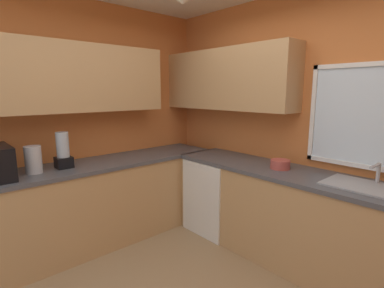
{
  "coord_description": "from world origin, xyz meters",
  "views": [
    {
      "loc": [
        1.4,
        -1.18,
        1.67
      ],
      "look_at": [
        -0.67,
        0.67,
        1.16
      ],
      "focal_mm": 27.4,
      "sensor_mm": 36.0,
      "label": 1
    }
  ],
  "objects": [
    {
      "name": "sink_assembly",
      "position": [
        0.69,
        1.34,
        0.92
      ],
      "size": [
        0.67,
        0.4,
        0.19
      ],
      "color": "#9EA0A5",
      "rests_on": "counter_run_back"
    },
    {
      "name": "room_shell",
      "position": [
        -0.36,
        0.46,
        1.77
      ],
      "size": [
        3.88,
        3.41,
        2.72
      ],
      "color": "#D17238",
      "rests_on": "ground_plane"
    },
    {
      "name": "dishwasher",
      "position": [
        -0.91,
        1.31,
        0.43
      ],
      "size": [
        0.6,
        0.6,
        0.87
      ],
      "primitive_type": "cube",
      "color": "white",
      "rests_on": "ground_plane"
    },
    {
      "name": "counter_run_left",
      "position": [
        -1.57,
        0.0,
        0.46
      ],
      "size": [
        0.65,
        3.02,
        0.91
      ],
      "color": "tan",
      "rests_on": "ground_plane"
    },
    {
      "name": "kettle",
      "position": [
        -1.55,
        -0.52,
        1.04
      ],
      "size": [
        0.15,
        0.15,
        0.26
      ],
      "primitive_type": "cylinder",
      "color": "#B7B7BC",
      "rests_on": "counter_run_left"
    },
    {
      "name": "bowl",
      "position": [
        -0.11,
        1.34,
        0.96
      ],
      "size": [
        0.19,
        0.19,
        0.09
      ],
      "primitive_type": "cylinder",
      "color": "#B74C42",
      "rests_on": "counter_run_back"
    },
    {
      "name": "blender_appliance",
      "position": [
        -1.57,
        -0.24,
        1.07
      ],
      "size": [
        0.15,
        0.15,
        0.36
      ],
      "color": "black",
      "rests_on": "counter_run_left"
    },
    {
      "name": "counter_run_back",
      "position": [
        0.21,
        1.34,
        0.46
      ],
      "size": [
        2.97,
        0.65,
        0.91
      ],
      "color": "tan",
      "rests_on": "ground_plane"
    }
  ]
}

